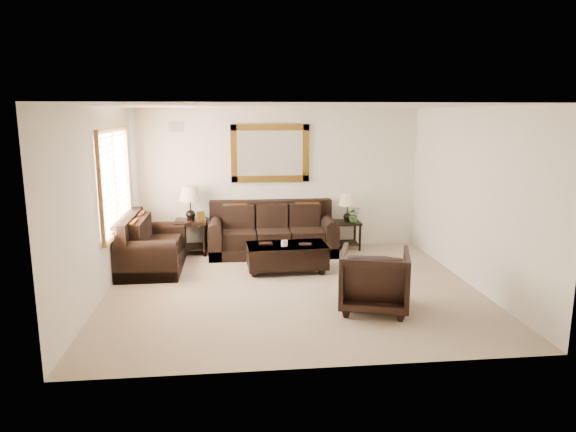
{
  "coord_description": "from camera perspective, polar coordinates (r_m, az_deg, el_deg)",
  "views": [
    {
      "loc": [
        -0.85,
        -7.35,
        2.6
      ],
      "look_at": [
        -0.0,
        0.6,
        1.0
      ],
      "focal_mm": 32.0,
      "sensor_mm": 36.0,
      "label": 1
    }
  ],
  "objects": [
    {
      "name": "armchair",
      "position": [
        6.99,
        9.59,
        -6.65
      ],
      "size": [
        1.09,
        1.05,
        0.92
      ],
      "primitive_type": "imported",
      "rotation": [
        0.0,
        0.0,
        2.85
      ],
      "color": "black",
      "rests_on": "floor"
    },
    {
      "name": "air_vent",
      "position": [
        9.89,
        -12.37,
        9.63
      ],
      "size": [
        0.25,
        0.02,
        0.18
      ],
      "primitive_type": "cube",
      "color": "#999999",
      "rests_on": "room"
    },
    {
      "name": "coffee_table",
      "position": [
        8.59,
        -0.14,
        -4.31
      ],
      "size": [
        1.37,
        0.78,
        0.57
      ],
      "rotation": [
        0.0,
        0.0,
        0.04
      ],
      "color": "black",
      "rests_on": "room"
    },
    {
      "name": "room",
      "position": [
        7.51,
        0.49,
        1.76
      ],
      "size": [
        5.51,
        5.01,
        2.71
      ],
      "color": "gray",
      "rests_on": "ground"
    },
    {
      "name": "potted_plant",
      "position": [
        9.94,
        7.32,
        -0.02
      ],
      "size": [
        0.33,
        0.35,
        0.23
      ],
      "primitive_type": "imported",
      "rotation": [
        0.0,
        0.0,
        -0.21
      ],
      "color": "#25511C",
      "rests_on": "end_table_right"
    },
    {
      "name": "sofa",
      "position": [
        9.68,
        -1.75,
        -2.11
      ],
      "size": [
        2.35,
        1.01,
        0.96
      ],
      "color": "black",
      "rests_on": "room"
    },
    {
      "name": "end_table_right",
      "position": [
        9.99,
        6.6,
        0.36
      ],
      "size": [
        0.49,
        0.49,
        1.09
      ],
      "color": "black",
      "rests_on": "room"
    },
    {
      "name": "window",
      "position": [
        8.52,
        -18.62,
        3.67
      ],
      "size": [
        0.07,
        1.96,
        1.66
      ],
      "color": "white",
      "rests_on": "room"
    },
    {
      "name": "loveseat",
      "position": [
        9.01,
        -15.18,
        -3.57
      ],
      "size": [
        0.98,
        1.66,
        0.93
      ],
      "rotation": [
        0.0,
        0.0,
        1.57
      ],
      "color": "black",
      "rests_on": "room"
    },
    {
      "name": "end_table_left",
      "position": [
        9.72,
        -10.78,
        0.7
      ],
      "size": [
        0.58,
        0.58,
        1.29
      ],
      "color": "black",
      "rests_on": "room"
    },
    {
      "name": "mirror",
      "position": [
        9.87,
        -2.0,
        6.98
      ],
      "size": [
        1.5,
        0.06,
        1.1
      ],
      "color": "#4E2E0F",
      "rests_on": "room"
    }
  ]
}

